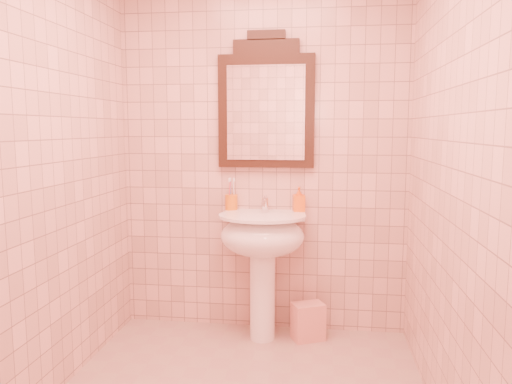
# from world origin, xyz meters

# --- Properties ---
(back_wall) EXTENTS (2.00, 0.02, 2.50)m
(back_wall) POSITION_xyz_m (0.00, 1.10, 1.25)
(back_wall) COLOR beige
(back_wall) RESTS_ON floor
(pedestal_sink) EXTENTS (0.58, 0.58, 0.86)m
(pedestal_sink) POSITION_xyz_m (0.03, 0.87, 0.66)
(pedestal_sink) COLOR white
(pedestal_sink) RESTS_ON floor
(faucet) EXTENTS (0.04, 0.16, 0.11)m
(faucet) POSITION_xyz_m (0.03, 1.01, 0.92)
(faucet) COLOR white
(faucet) RESTS_ON pedestal_sink
(mirror) EXTENTS (0.66, 0.06, 0.92)m
(mirror) POSITION_xyz_m (0.03, 1.07, 1.59)
(mirror) COLOR black
(mirror) RESTS_ON back_wall
(toothbrush_cup) EXTENTS (0.09, 0.09, 0.20)m
(toothbrush_cup) POSITION_xyz_m (-0.21, 1.04, 0.92)
(toothbrush_cup) COLOR orange
(toothbrush_cup) RESTS_ON pedestal_sink
(soap_dispenser) EXTENTS (0.09, 0.09, 0.17)m
(soap_dispenser) POSITION_xyz_m (0.26, 1.04, 0.95)
(soap_dispenser) COLOR orange
(soap_dispenser) RESTS_ON pedestal_sink
(towel) EXTENTS (0.25, 0.21, 0.25)m
(towel) POSITION_xyz_m (0.34, 0.91, 0.13)
(towel) COLOR #E19384
(towel) RESTS_ON floor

